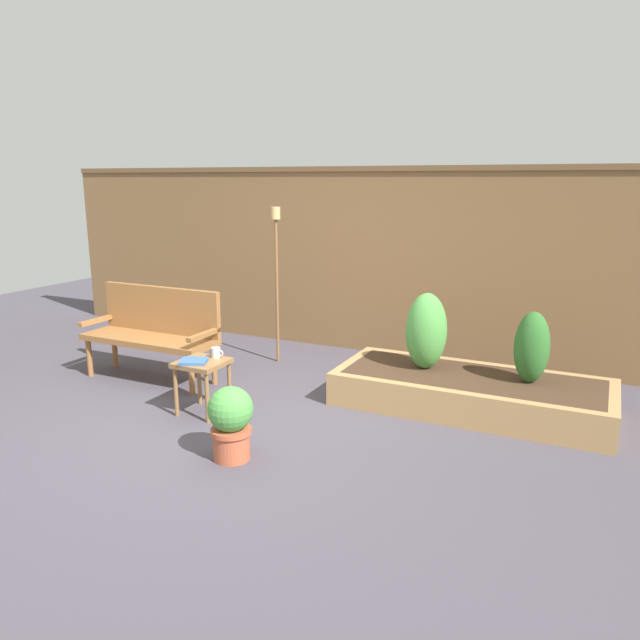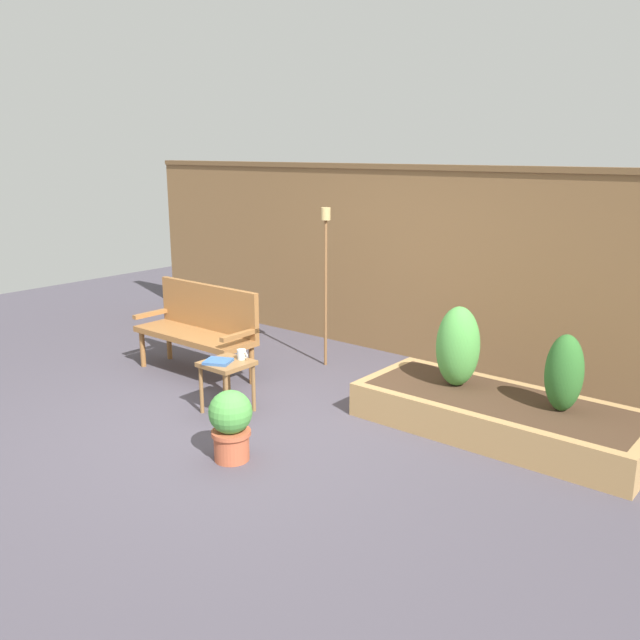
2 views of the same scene
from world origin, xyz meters
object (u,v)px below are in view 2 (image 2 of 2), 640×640
object	(u,v)px
tiki_torch	(326,259)
shrub_far_corner	(564,373)
shrub_near_bench	(458,346)
side_table	(227,370)
garden_bench	(201,323)
potted_boxwood	(231,423)
book_on_table	(218,361)
cup_on_table	(242,354)

from	to	relation	value
tiki_torch	shrub_far_corner	bearing A→B (deg)	-8.78
shrub_near_bench	tiki_torch	world-z (taller)	tiki_torch
side_table	shrub_near_bench	size ratio (longest dim) A/B	0.68
garden_bench	shrub_near_bench	world-z (taller)	shrub_near_bench
potted_boxwood	shrub_far_corner	size ratio (longest dim) A/B	0.89
tiki_torch	potted_boxwood	bearing A→B (deg)	-68.18
book_on_table	shrub_far_corner	size ratio (longest dim) A/B	0.36
garden_bench	book_on_table	size ratio (longest dim) A/B	6.40
book_on_table	garden_bench	bearing A→B (deg)	121.68
cup_on_table	shrub_near_bench	world-z (taller)	shrub_near_bench
potted_boxwood	tiki_torch	distance (m)	2.60
garden_bench	tiki_torch	xyz separation A→B (m)	(0.85, 1.04, 0.64)
side_table	shrub_near_bench	distance (m)	2.05
garden_bench	shrub_far_corner	xyz separation A→B (m)	(3.60, 0.61, 0.07)
side_table	shrub_near_bench	bearing A→B (deg)	36.16
side_table	shrub_near_bench	xyz separation A→B (m)	(1.64, 1.20, 0.26)
cup_on_table	shrub_far_corner	bearing A→B (deg)	23.04
book_on_table	shrub_near_bench	bearing A→B (deg)	12.61
side_table	tiki_torch	size ratio (longest dim) A/B	0.28
side_table	potted_boxwood	distance (m)	0.98
garden_bench	book_on_table	distance (m)	1.20
book_on_table	shrub_near_bench	distance (m)	2.11
garden_bench	tiki_torch	bearing A→B (deg)	50.70
shrub_far_corner	garden_bench	bearing A→B (deg)	-170.34
cup_on_table	potted_boxwood	xyz separation A→B (m)	(0.67, -0.78, -0.22)
shrub_near_bench	tiki_torch	distance (m)	1.94
cup_on_table	potted_boxwood	world-z (taller)	cup_on_table
book_on_table	tiki_torch	world-z (taller)	tiki_torch
garden_bench	tiki_torch	world-z (taller)	tiki_torch
garden_bench	book_on_table	xyz separation A→B (m)	(1.00, -0.66, -0.05)
side_table	potted_boxwood	xyz separation A→B (m)	(0.73, -0.64, -0.09)
book_on_table	shrub_near_bench	xyz separation A→B (m)	(1.67, 1.28, 0.16)
garden_bench	side_table	bearing A→B (deg)	-29.82
cup_on_table	side_table	bearing A→B (deg)	-114.43
garden_bench	potted_boxwood	world-z (taller)	garden_bench
shrub_far_corner	tiki_torch	size ratio (longest dim) A/B	0.36
potted_boxwood	tiki_torch	size ratio (longest dim) A/B	0.32
cup_on_table	shrub_far_corner	size ratio (longest dim) A/B	0.19
tiki_torch	shrub_near_bench	bearing A→B (deg)	-13.13
potted_boxwood	tiki_torch	xyz separation A→B (m)	(-0.91, 2.27, 0.88)
garden_bench	potted_boxwood	xyz separation A→B (m)	(1.76, -1.23, -0.24)
garden_bench	shrub_near_bench	bearing A→B (deg)	12.92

